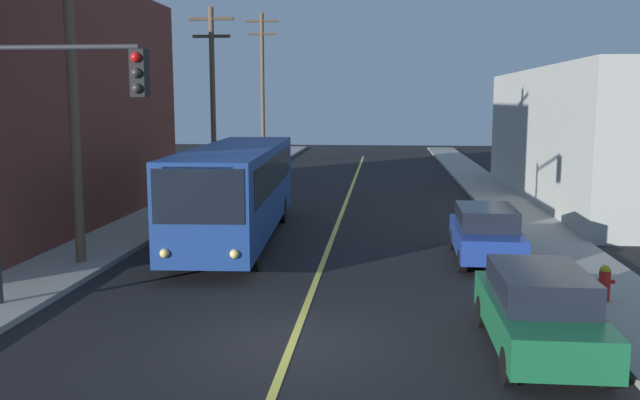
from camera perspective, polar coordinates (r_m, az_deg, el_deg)
The scene contains 12 objects.
ground_plane at distance 13.61m, azimuth -2.37°, elevation -11.98°, with size 120.00×120.00×0.00m, color black.
sidewalk_left at distance 24.80m, azimuth -16.00°, elevation -2.78°, with size 2.50×90.00×0.15m, color gray.
sidewalk_right at distance 23.76m, azimuth 18.71°, elevation -3.38°, with size 2.50×90.00×0.15m, color gray.
lane_stripe_center at distance 28.10m, azimuth 1.76°, elevation -1.32°, with size 0.16×60.00×0.01m, color #D8CC4C.
city_bus at distance 23.09m, azimuth -6.92°, elevation 1.06°, with size 3.15×12.25×3.20m.
parked_car_green at distance 13.52m, azimuth 17.90°, elevation -8.77°, with size 1.84×4.41×1.62m.
parked_car_blue at distance 20.75m, azimuth 13.73°, elevation -2.68°, with size 1.90×4.44×1.62m.
utility_pole_near at distance 20.24m, azimuth -20.09°, elevation 9.42°, with size 2.40×0.28×9.28m.
utility_pole_mid at distance 37.09m, azimuth -9.00°, elevation 9.22°, with size 2.40×0.28×9.43m.
utility_pole_far at distance 50.79m, azimuth -4.85°, elevation 9.88°, with size 2.40×0.28×10.87m.
traffic_signal_left_corner at distance 15.91m, azimuth -21.47°, elevation 6.25°, with size 3.75×0.48×6.00m.
fire_hydrant at distance 17.05m, azimuth 22.77°, elevation -6.37°, with size 0.44×0.26×0.84m.
Camera 1 is at (1.75, -12.64, 4.73)m, focal length 38.13 mm.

